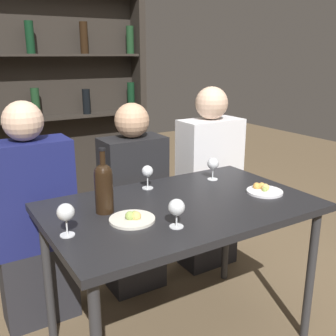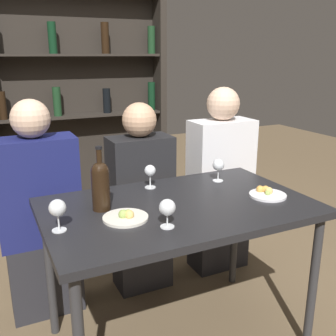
{
  "view_description": "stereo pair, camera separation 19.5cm",
  "coord_description": "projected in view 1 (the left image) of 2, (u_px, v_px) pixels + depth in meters",
  "views": [
    {
      "loc": [
        -0.98,
        -1.48,
        1.47
      ],
      "look_at": [
        0.0,
        0.12,
        0.92
      ],
      "focal_mm": 42.0,
      "sensor_mm": 36.0,
      "label": 1
    },
    {
      "loc": [
        -0.81,
        -1.57,
        1.47
      ],
      "look_at": [
        0.0,
        0.12,
        0.92
      ],
      "focal_mm": 42.0,
      "sensor_mm": 36.0,
      "label": 2
    }
  ],
  "objects": [
    {
      "name": "wine_glass_2",
      "position": [
        177.0,
        208.0,
        1.62
      ],
      "size": [
        0.07,
        0.07,
        0.12
      ],
      "color": "silver",
      "rests_on": "dining_table"
    },
    {
      "name": "wine_glass_3",
      "position": [
        213.0,
        164.0,
        2.24
      ],
      "size": [
        0.07,
        0.07,
        0.13
      ],
      "color": "silver",
      "rests_on": "dining_table"
    },
    {
      "name": "wine_rack_wall",
      "position": [
        60.0,
        93.0,
        3.34
      ],
      "size": [
        1.53,
        0.21,
        2.22
      ],
      "color": "#28231E",
      "rests_on": "ground_plane"
    },
    {
      "name": "dining_table",
      "position": [
        181.0,
        217.0,
        1.92
      ],
      "size": [
        1.28,
        0.8,
        0.77
      ],
      "color": "black",
      "rests_on": "ground_plane"
    },
    {
      "name": "food_plate_1",
      "position": [
        133.0,
        218.0,
        1.7
      ],
      "size": [
        0.2,
        0.2,
        0.05
      ],
      "color": "silver",
      "rests_on": "dining_table"
    },
    {
      "name": "wine_glass_0",
      "position": [
        147.0,
        172.0,
        2.09
      ],
      "size": [
        0.06,
        0.06,
        0.13
      ],
      "color": "silver",
      "rests_on": "dining_table"
    },
    {
      "name": "seated_person_right",
      "position": [
        209.0,
        185.0,
        2.72
      ],
      "size": [
        0.42,
        0.22,
        1.27
      ],
      "color": "#26262B",
      "rests_on": "ground_plane"
    },
    {
      "name": "seated_person_left",
      "position": [
        33.0,
        224.0,
        2.12
      ],
      "size": [
        0.44,
        0.22,
        1.25
      ],
      "color": "#26262B",
      "rests_on": "ground_plane"
    },
    {
      "name": "wine_bottle",
      "position": [
        104.0,
        186.0,
        1.76
      ],
      "size": [
        0.08,
        0.08,
        0.3
      ],
      "color": "black",
      "rests_on": "dining_table"
    },
    {
      "name": "seated_person_center",
      "position": [
        134.0,
        205.0,
        2.43
      ],
      "size": [
        0.38,
        0.22,
        1.2
      ],
      "color": "#26262B",
      "rests_on": "ground_plane"
    },
    {
      "name": "food_plate_0",
      "position": [
        264.0,
        190.0,
        2.05
      ],
      "size": [
        0.19,
        0.19,
        0.04
      ],
      "color": "white",
      "rests_on": "dining_table"
    },
    {
      "name": "wine_glass_1",
      "position": [
        66.0,
        213.0,
        1.54
      ],
      "size": [
        0.07,
        0.07,
        0.14
      ],
      "color": "silver",
      "rests_on": "dining_table"
    }
  ]
}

